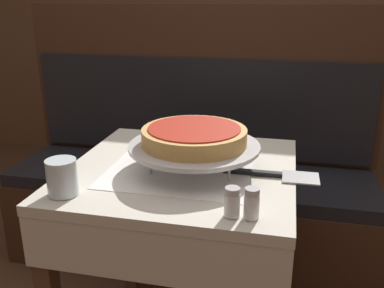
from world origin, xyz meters
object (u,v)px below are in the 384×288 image
dining_table_front (182,200)px  condiment_caddy (223,70)px  deep_dish_pizza (194,136)px  water_glass_near (62,177)px  pizza_pan_stand (194,147)px  salt_shaker (232,202)px  pizza_server (275,175)px  dining_table_rear (230,97)px  pepper_shaker (252,203)px  booth_bench (192,190)px

dining_table_front → condiment_caddy: size_ratio=4.44×
dining_table_front → deep_dish_pizza: deep_dish_pizza is taller
dining_table_front → water_glass_near: bearing=-135.2°
pizza_pan_stand → salt_shaker: pizza_pan_stand is taller
dining_table_front → condiment_caddy: 1.59m
deep_dish_pizza → pizza_server: deep_dish_pizza is taller
dining_table_rear → pepper_shaker: pepper_shaker is taller
pizza_server → salt_shaker: salt_shaker is taller
dining_table_front → pizza_server: pizza_server is taller
booth_bench → dining_table_front: bearing=-79.8°
water_glass_near → condiment_caddy: condiment_caddy is taller
deep_dish_pizza → salt_shaker: bearing=-60.7°
water_glass_near → condiment_caddy: 1.84m
dining_table_front → deep_dish_pizza: size_ratio=2.43×
pizza_pan_stand → salt_shaker: bearing=-60.7°
deep_dish_pizza → condiment_caddy: 1.59m
water_glass_near → pepper_shaker: (0.50, -0.02, -0.01)m
dining_table_front → dining_table_rear: size_ratio=1.00×
booth_bench → dining_table_rear: bearing=85.8°
pizza_pan_stand → pepper_shaker: bearing=-53.8°
pepper_shaker → condiment_caddy: condiment_caddy is taller
booth_bench → pizza_pan_stand: (0.17, -0.70, 0.48)m
booth_bench → pepper_shaker: size_ratio=22.80×
pizza_server → condiment_caddy: 1.64m
dining_table_front → deep_dish_pizza: bearing=-10.2°
booth_bench → pepper_shaker: (0.36, -0.97, 0.45)m
dining_table_front → pizza_pan_stand: size_ratio=1.93×
water_glass_near → pepper_shaker: water_glass_near is taller
dining_table_front → dining_table_rear: dining_table_front is taller
pizza_server → water_glass_near: water_glass_near is taller
deep_dish_pizza → dining_table_front: bearing=169.8°
deep_dish_pizza → salt_shaker: size_ratio=4.28×
water_glass_near → dining_table_rear: bearing=83.8°
water_glass_near → condiment_caddy: size_ratio=0.56×
dining_table_front → pepper_shaker: pepper_shaker is taller
pizza_pan_stand → condiment_caddy: bearing=95.6°
salt_shaker → pepper_shaker: pepper_shaker is taller
deep_dish_pizza → condiment_caddy: condiment_caddy is taller
booth_bench → deep_dish_pizza: booth_bench is taller
dining_table_rear → dining_table_front: bearing=-87.7°
dining_table_front → condiment_caddy: (-0.12, 1.58, 0.15)m
pizza_pan_stand → pepper_shaker: size_ratio=5.18×
booth_bench → condiment_caddy: booth_bench is taller
dining_table_rear → salt_shaker: size_ratio=10.35×
water_glass_near → salt_shaker: (0.45, -0.02, -0.01)m
pizza_pan_stand → deep_dish_pizza: (0.00, -0.00, 0.04)m
pizza_server → salt_shaker: size_ratio=3.80×
salt_shaker → pizza_server: bearing=71.1°
pizza_pan_stand → pizza_server: size_ratio=1.42×
booth_bench → deep_dish_pizza: (0.17, -0.70, 0.52)m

